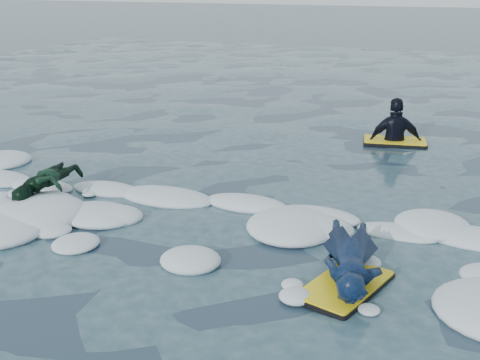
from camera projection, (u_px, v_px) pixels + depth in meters
ground at (186, 259)px, 6.69m from camera, size 120.00×120.00×0.00m
foam_band at (222, 225)px, 7.60m from camera, size 12.00×3.10×0.30m
prone_woman_unit at (351, 261)px, 6.13m from camera, size 0.93×1.73×0.43m
prone_child_unit at (47, 186)px, 8.27m from camera, size 0.60×1.23×0.46m
waiting_rider_unit at (395, 143)px, 11.23m from camera, size 1.24×0.81×1.72m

